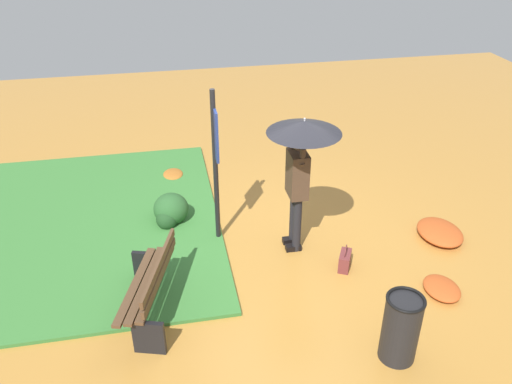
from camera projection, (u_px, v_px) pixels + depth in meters
The scene contains 11 objects.
ground_plane at pixel (282, 251), 7.49m from camera, with size 18.00×18.00×0.00m, color #B27A33.
grass_verge at pixel (87, 224), 8.04m from camera, with size 4.80×4.00×0.05m.
person_with_umbrella at pixel (301, 152), 6.75m from camera, with size 0.96×0.96×2.04m.
info_sign_post at pixel (215, 150), 7.03m from camera, with size 0.44×0.07×2.30m.
handbag at pixel (345, 260), 7.09m from camera, with size 0.33×0.26×0.37m.
park_bench at pixel (150, 287), 6.20m from camera, with size 1.44×0.77×0.75m.
trash_bin at pixel (401, 328), 5.59m from camera, with size 0.42×0.42×0.83m.
shrub_cluster at pixel (170, 211), 8.00m from camera, with size 0.59×0.54×0.48m.
leaf_pile_near_person at pixel (442, 288), 6.69m from camera, with size 0.55×0.44×0.12m.
leaf_pile_by_bench at pixel (173, 174), 9.40m from camera, with size 0.44×0.35×0.10m.
leaf_pile_far_path at pixel (440, 232), 7.75m from camera, with size 0.78×0.63×0.17m.
Camera 1 is at (5.88, -1.54, 4.48)m, focal length 36.71 mm.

